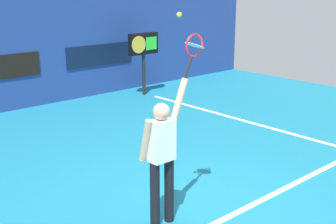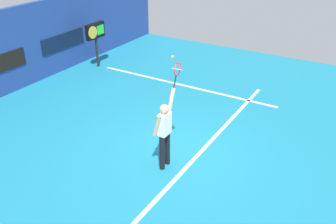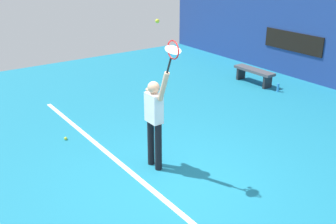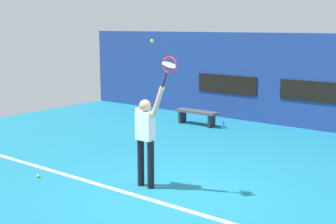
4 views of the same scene
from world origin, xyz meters
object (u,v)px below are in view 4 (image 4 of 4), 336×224
Objects in this scene: tennis_ball at (152,41)px; spare_ball at (38,176)px; tennis_racket at (169,67)px; court_bench at (197,114)px; water_bottle at (223,125)px; tennis_player at (146,135)px.

spare_ball is (-2.31, -0.88, -2.74)m from tennis_ball.
tennis_racket is at bearing 11.34° from tennis_ball.
spare_ball is at bearing -159.10° from tennis_ball.
court_bench is 6.29m from spare_ball.
water_bottle is 6.29m from spare_ball.
tennis_racket is at bearing -59.91° from court_bench.
tennis_ball is 0.05× the size of court_bench.
spare_ball is (-2.63, -0.95, -2.30)m from tennis_racket.
tennis_racket is at bearing -0.44° from tennis_player.
water_bottle is at bearing 85.34° from spare_ball.
tennis_player is at bearing 24.59° from spare_ball.
tennis_ball is 6.26m from water_bottle.
spare_ball is at bearing -160.23° from tennis_racket.
tennis_player is at bearing -64.59° from court_bench.
water_bottle is (-1.57, 5.31, -0.89)m from tennis_player.
tennis_ball is at bearing 20.90° from spare_ball.
tennis_ball reaches higher than tennis_racket.
court_bench is 0.98m from water_bottle.
tennis_ball is (0.23, -0.07, 1.76)m from tennis_player.
spare_ball is at bearing -155.41° from tennis_player.
water_bottle is (-2.12, 5.32, -2.21)m from tennis_racket.
tennis_racket is 6.14m from water_bottle.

